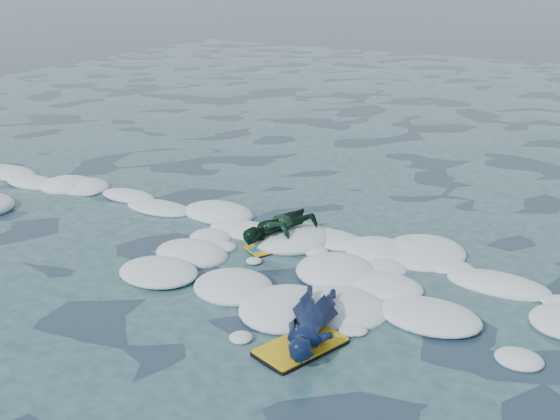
# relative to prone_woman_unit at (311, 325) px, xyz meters

# --- Properties ---
(ground) EXTENTS (120.00, 120.00, 0.00)m
(ground) POSITION_rel_prone_woman_unit_xyz_m (-1.66, 0.90, -0.19)
(ground) COLOR #182A3B
(ground) RESTS_ON ground
(foam_band) EXTENTS (12.00, 3.10, 0.30)m
(foam_band) POSITION_rel_prone_woman_unit_xyz_m (-1.66, 1.93, -0.19)
(foam_band) COLOR white
(foam_band) RESTS_ON ground
(prone_woman_unit) EXTENTS (0.94, 1.57, 0.38)m
(prone_woman_unit) POSITION_rel_prone_woman_unit_xyz_m (0.00, 0.00, 0.00)
(prone_woman_unit) COLOR black
(prone_woman_unit) RESTS_ON ground
(prone_child_unit) EXTENTS (0.98, 1.27, 0.45)m
(prone_child_unit) POSITION_rel_prone_woman_unit_xyz_m (-1.57, 2.11, 0.04)
(prone_child_unit) COLOR black
(prone_child_unit) RESTS_ON ground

